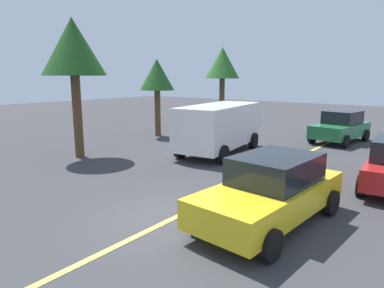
{
  "coord_description": "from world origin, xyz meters",
  "views": [
    {
      "loc": [
        -5.77,
        -5.21,
        3.43
      ],
      "look_at": [
        1.83,
        0.72,
        1.53
      ],
      "focal_mm": 31.87,
      "sensor_mm": 36.0,
      "label": 1
    }
  ],
  "objects": [
    {
      "name": "lane_marking_centre",
      "position": [
        3.0,
        0.0,
        0.01
      ],
      "size": [
        28.0,
        0.16,
        0.01
      ],
      "primitive_type": "cube",
      "color": "#E0D14C"
    },
    {
      "name": "car_yellow_crossing",
      "position": [
        1.44,
        -1.97,
        0.81
      ],
      "size": [
        4.53,
        2.27,
        1.62
      ],
      "color": "gold",
      "rests_on": "ground_plane"
    },
    {
      "name": "tree_left_verge",
      "position": [
        8.73,
        8.68,
        3.48
      ],
      "size": [
        2.0,
        2.0,
        4.46
      ],
      "color": "#513823",
      "rests_on": "ground_plane"
    },
    {
      "name": "ground_plane",
      "position": [
        0.0,
        0.0,
        0.0
      ],
      "size": [
        80.0,
        80.0,
        0.0
      ],
      "primitive_type": "plane",
      "color": "#38383A"
    },
    {
      "name": "car_green_mid_road",
      "position": [
        13.28,
        -0.4,
        0.83
      ],
      "size": [
        4.11,
        2.4,
        1.67
      ],
      "color": "#236B3D",
      "rests_on": "ground_plane"
    },
    {
      "name": "white_van",
      "position": [
        7.1,
        3.24,
        1.27
      ],
      "size": [
        5.43,
        2.84,
        2.2
      ],
      "color": "white",
      "rests_on": "ground_plane"
    },
    {
      "name": "tree_centre_verge",
      "position": [
        2.65,
        7.58,
        4.57
      ],
      "size": [
        2.64,
        2.64,
        5.83
      ],
      "color": "#513823",
      "rests_on": "ground_plane"
    },
    {
      "name": "tree_right_verge",
      "position": [
        15.28,
        8.46,
        4.33
      ],
      "size": [
        2.46,
        2.46,
        5.52
      ],
      "color": "#513823",
      "rests_on": "ground_plane"
    }
  ]
}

